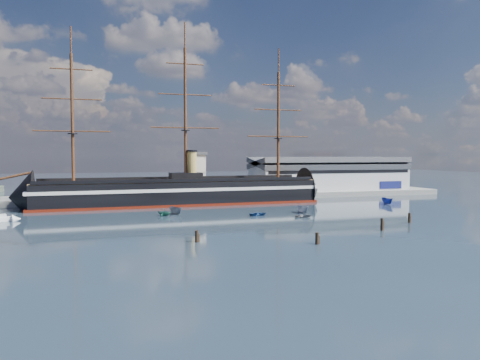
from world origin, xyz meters
name	(u,v)px	position (x,y,z in m)	size (l,w,h in m)	color
ground	(215,211)	(0.00, 40.00, 0.00)	(600.00, 600.00, 0.00)	#1E2939
quay	(216,199)	(10.00, 76.00, 0.00)	(180.00, 18.00, 2.00)	slate
warehouse	(329,175)	(58.00, 80.00, 7.98)	(63.00, 21.00, 11.60)	#B7BABC
quay_tower	(199,172)	(3.00, 73.00, 9.75)	(5.00, 5.00, 15.00)	silver
warship	(174,192)	(-8.05, 60.00, 4.04)	(113.04, 18.09, 53.94)	black
motorboat_a	(176,214)	(-11.69, 36.09, 0.00)	(6.47, 2.37, 2.59)	slate
motorboat_b	(259,216)	(8.47, 26.71, 0.00)	(3.02, 1.21, 1.41)	navy
motorboat_c	(302,213)	(22.00, 28.54, 0.00)	(6.28, 2.30, 2.51)	gray
motorboat_d	(164,216)	(-15.27, 33.76, 0.00)	(6.04, 2.62, 2.22)	#22634D
motorboat_e	(303,217)	(18.05, 19.92, 0.00)	(2.60, 1.04, 1.21)	slate
motorboat_f	(387,204)	(57.59, 40.23, 0.00)	(6.72, 2.47, 2.69)	navy
piling_near_left	(197,242)	(-15.05, -4.82, 0.00)	(0.64, 0.64, 2.86)	black
piling_near_mid	(317,244)	(5.00, -13.40, 0.00)	(0.64, 0.64, 2.85)	black
piling_near_right	(382,231)	(25.03, -3.92, 0.00)	(0.64, 0.64, 3.33)	black
piling_far_right	(409,223)	(37.89, 3.85, 0.00)	(0.64, 0.64, 3.04)	black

